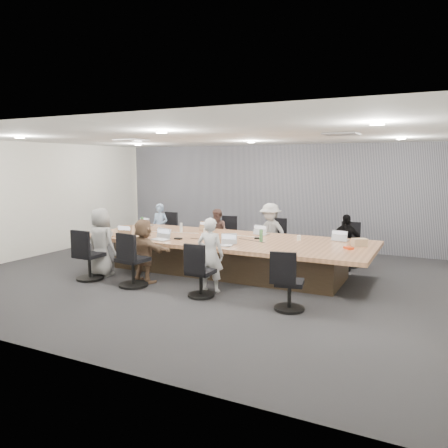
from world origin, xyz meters
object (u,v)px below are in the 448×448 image
at_px(person_6, 210,255).
at_px(snack_packet, 349,248).
at_px(chair_2, 275,244).
at_px(laptop_1, 208,230).
at_px(laptop_2, 262,234).
at_px(bottle_green_left, 142,223).
at_px(conference_table, 226,254).
at_px(laptop_5, 160,240).
at_px(laptop_6, 224,245).
at_px(mug_brown, 122,228).
at_px(chair_1, 225,240).
at_px(chair_5, 133,264).
at_px(person_2, 270,233).
at_px(canvas_bag, 360,242).
at_px(person_3, 345,242).
at_px(bottle_clear, 181,227).
at_px(laptop_0, 147,225).
at_px(bottle_green_right, 261,236).
at_px(person_1, 218,233).
at_px(laptop_4, 119,236).
at_px(chair_7, 289,287).
at_px(person_5, 144,251).
at_px(chair_6, 201,276).
at_px(chair_3, 348,250).
at_px(stapler, 231,240).
at_px(chair_4, 89,259).
at_px(person_0, 160,227).
at_px(chair_0, 168,235).
at_px(laptop_3, 340,240).

relative_size(person_6, snack_packet, 7.59).
xyz_separation_m(chair_2, laptop_1, (-1.35, -0.90, 0.37)).
distance_m(laptop_2, bottle_green_left, 2.95).
relative_size(conference_table, laptop_5, 17.12).
bearing_deg(laptop_6, mug_brown, 154.22).
xyz_separation_m(laptop_2, person_6, (-0.14, -2.15, -0.08)).
height_order(chair_1, chair_5, chair_5).
bearing_deg(person_2, chair_1, -179.86).
relative_size(chair_2, laptop_2, 2.42).
distance_m(laptop_6, canvas_bag, 2.55).
relative_size(person_3, bottle_clear, 5.76).
bearing_deg(laptop_0, snack_packet, 179.13).
bearing_deg(bottle_green_right, snack_packet, 0.91).
bearing_deg(person_1, mug_brown, -155.37).
xyz_separation_m(laptop_1, laptop_4, (-1.31, -1.60, 0.00)).
bearing_deg(laptop_5, chair_2, 65.08).
bearing_deg(chair_1, chair_7, 119.76).
xyz_separation_m(laptop_4, canvas_bag, (4.83, 1.10, 0.06)).
xyz_separation_m(conference_table, person_2, (0.48, 1.35, 0.29)).
xyz_separation_m(person_5, bottle_green_right, (1.92, 1.26, 0.24)).
height_order(chair_7, laptop_0, laptop_0).
relative_size(chair_6, laptop_1, 2.50).
distance_m(chair_3, mug_brown, 5.19).
bearing_deg(mug_brown, chair_6, -27.80).
bearing_deg(stapler, chair_4, -155.81).
xyz_separation_m(chair_1, person_2, (1.35, -0.35, 0.32)).
bearing_deg(laptop_1, laptop_0, 4.86).
bearing_deg(mug_brown, chair_4, -73.30).
distance_m(chair_1, laptop_2, 1.67).
height_order(person_3, bottle_green_right, person_3).
bearing_deg(canvas_bag, person_3, 113.56).
bearing_deg(snack_packet, bottle_clear, 174.50).
xyz_separation_m(person_3, bottle_green_left, (-4.63, -0.97, 0.27)).
relative_size(chair_4, laptop_4, 2.53).
bearing_deg(person_0, mug_brown, -95.61).
relative_size(laptop_4, bottle_clear, 1.55).
relative_size(mug_brown, stapler, 0.65).
relative_size(chair_0, bottle_clear, 3.51).
relative_size(chair_6, bottle_green_left, 2.69).
distance_m(conference_table, person_2, 1.46).
bearing_deg(chair_7, chair_0, 132.11).
height_order(chair_0, person_1, person_1).
relative_size(chair_7, person_2, 0.54).
xyz_separation_m(laptop_0, person_3, (4.79, 0.55, -0.14)).
bearing_deg(snack_packet, laptop_3, 110.56).
bearing_deg(chair_1, person_5, 75.85).
distance_m(laptop_5, bottle_green_left, 1.79).
relative_size(chair_5, person_5, 0.69).
distance_m(person_1, laptop_2, 1.47).
height_order(laptop_0, laptop_3, same).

